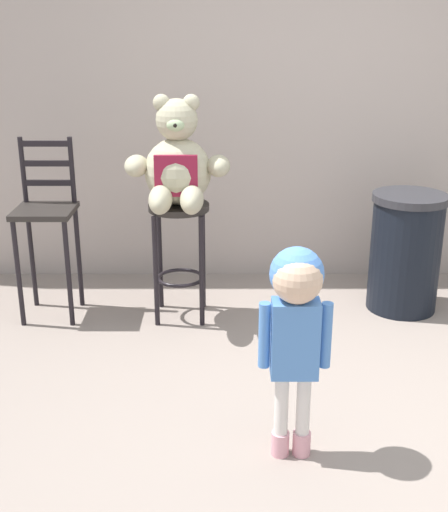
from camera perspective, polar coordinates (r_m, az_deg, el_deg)
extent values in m
plane|color=gray|center=(3.41, 10.51, -13.93)|extent=(24.00, 24.00, 0.00)
cube|color=#AE9F96|center=(5.02, 7.13, 16.00)|extent=(7.32, 0.30, 3.12)
cylinder|color=#292422|center=(4.22, -4.02, 4.19)|extent=(0.38, 0.38, 0.04)
cylinder|color=black|center=(4.21, -5.98, -1.38)|extent=(0.03, 0.03, 0.73)
cylinder|color=black|center=(4.20, -2.06, -1.38)|extent=(0.03, 0.03, 0.73)
cylinder|color=black|center=(4.48, -5.62, -0.06)|extent=(0.03, 0.03, 0.73)
cylinder|color=black|center=(4.47, -1.94, -0.05)|extent=(0.03, 0.03, 0.73)
torus|color=black|center=(4.37, -3.87, -1.86)|extent=(0.31, 0.31, 0.02)
sphere|color=#B1AA8C|center=(4.16, -4.10, 7.20)|extent=(0.41, 0.41, 0.41)
cube|color=maroon|center=(4.00, -4.26, 6.82)|extent=(0.26, 0.03, 0.25)
sphere|color=#B1AA8C|center=(4.11, -4.20, 11.50)|extent=(0.25, 0.25, 0.25)
ellipsoid|color=#A2B78A|center=(4.00, -4.30, 11.06)|extent=(0.11, 0.08, 0.07)
sphere|color=black|center=(3.97, -4.33, 11.04)|extent=(0.03, 0.03, 0.03)
sphere|color=#B1AA8C|center=(4.10, -5.51, 12.89)|extent=(0.10, 0.10, 0.10)
sphere|color=#B1AA8C|center=(4.09, -2.96, 12.93)|extent=(0.10, 0.10, 0.10)
ellipsoid|color=#B1AA8C|center=(4.15, -7.62, 7.62)|extent=(0.15, 0.23, 0.13)
ellipsoid|color=#B1AA8C|center=(4.12, -0.62, 7.69)|extent=(0.15, 0.23, 0.13)
ellipsoid|color=#B1AA8C|center=(4.01, -5.57, 4.84)|extent=(0.14, 0.35, 0.17)
ellipsoid|color=#B1AA8C|center=(4.00, -2.90, 4.86)|extent=(0.14, 0.35, 0.17)
cylinder|color=pink|center=(3.14, 4.68, -15.61)|extent=(0.08, 0.08, 0.11)
cylinder|color=silver|center=(3.03, 4.79, -12.47)|extent=(0.06, 0.06, 0.29)
cylinder|color=pink|center=(3.15, 6.50, -15.56)|extent=(0.08, 0.08, 0.11)
cylinder|color=silver|center=(3.04, 6.65, -12.43)|extent=(0.06, 0.06, 0.29)
cube|color=#4D82CB|center=(2.88, 5.94, -7.03)|extent=(0.20, 0.12, 0.35)
cylinder|color=#4D82CB|center=(2.86, 3.33, -6.75)|extent=(0.05, 0.05, 0.30)
cylinder|color=#4D82CB|center=(2.89, 8.55, -6.68)|extent=(0.05, 0.05, 0.30)
sphere|color=#D8B293|center=(2.77, 6.14, -1.92)|extent=(0.21, 0.21, 0.21)
sphere|color=#4F83D5|center=(2.79, 6.09, -1.52)|extent=(0.23, 0.23, 0.23)
cylinder|color=black|center=(4.61, 15.03, 0.02)|extent=(0.46, 0.46, 0.75)
cylinder|color=#2D2D33|center=(4.49, 15.47, 4.81)|extent=(0.49, 0.49, 0.05)
cube|color=#292422|center=(4.38, -15.20, 3.71)|extent=(0.37, 0.37, 0.03)
cylinder|color=black|center=(4.39, -17.27, -1.50)|extent=(0.03, 0.03, 0.70)
cylinder|color=black|center=(4.31, -13.26, -1.53)|extent=(0.03, 0.03, 0.70)
cylinder|color=black|center=(4.67, -16.20, -0.11)|extent=(0.03, 0.03, 0.70)
cylinder|color=black|center=(4.60, -12.42, -0.11)|extent=(0.03, 0.03, 0.70)
cylinder|color=black|center=(4.52, -16.91, 7.03)|extent=(0.03, 0.03, 0.42)
cylinder|color=black|center=(4.44, -12.98, 7.16)|extent=(0.03, 0.03, 0.42)
cube|color=black|center=(4.49, -14.87, 6.04)|extent=(0.32, 0.02, 0.04)
cube|color=black|center=(4.47, -15.01, 7.63)|extent=(0.32, 0.02, 0.04)
cube|color=black|center=(4.44, -15.16, 9.23)|extent=(0.32, 0.02, 0.04)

